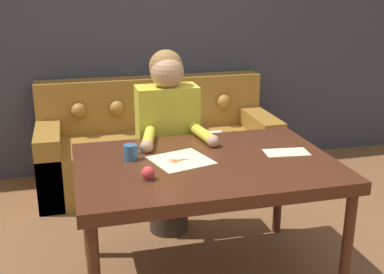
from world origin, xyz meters
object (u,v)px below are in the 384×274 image
mug (131,152)px  pin_cushion (148,174)px  dining_table (206,173)px  couch (157,148)px  person (168,141)px  scissors (180,160)px

mug → pin_cushion: bearing=-81.3°
dining_table → pin_cushion: size_ratio=20.39×
couch → mug: 1.59m
pin_cushion → dining_table: bearing=26.7°
dining_table → couch: couch is taller
person → scissors: 0.62m
couch → dining_table: bearing=-90.2°
person → mug: 0.63m
scissors → mug: bearing=161.7°
mug → pin_cushion: 0.31m
dining_table → scissors: (-0.14, 0.04, 0.07)m
mug → couch: bearing=74.2°
mug → pin_cushion: (0.05, -0.31, -0.01)m
couch → scissors: size_ratio=10.07×
dining_table → mug: 0.44m
dining_table → pin_cushion: bearing=-153.3°
dining_table → pin_cushion: (-0.36, -0.18, 0.10)m
couch → scissors: couch is taller
person → mug: (-0.32, -0.53, 0.13)m
person → pin_cushion: 0.89m
person → mug: size_ratio=11.61×
pin_cushion → mug: bearing=98.7°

